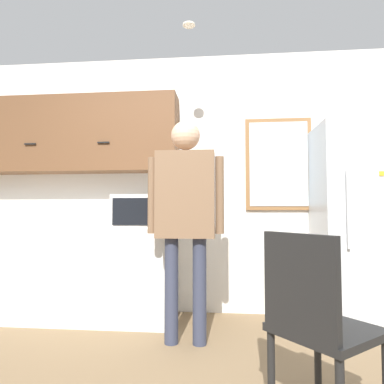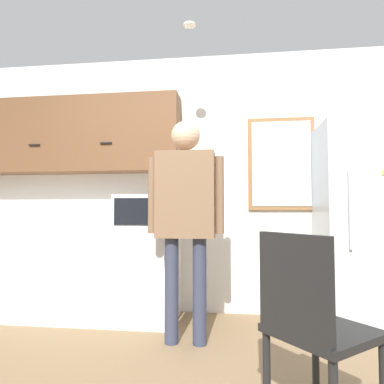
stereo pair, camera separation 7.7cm
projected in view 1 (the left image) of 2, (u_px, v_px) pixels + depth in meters
back_wall at (180, 182)px, 3.65m from camera, size 6.00×0.06×2.70m
counter at (65, 272)px, 3.37m from camera, size 2.19×0.62×0.89m
upper_cabinets at (74, 135)px, 3.60m from camera, size 2.19×0.33×0.79m
microwave at (141, 211)px, 3.24m from camera, size 0.49×0.40×0.31m
person at (186, 205)px, 2.75m from camera, size 0.62×0.24×1.78m
refrigerator at (357, 225)px, 3.09m from camera, size 0.70×0.69×1.83m
chair at (316, 318)px, 1.68m from camera, size 0.63×0.63×0.95m
window at (278, 164)px, 3.51m from camera, size 0.66×0.05×0.94m
ceiling_light at (189, 25)px, 3.00m from camera, size 0.11×0.11×0.01m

